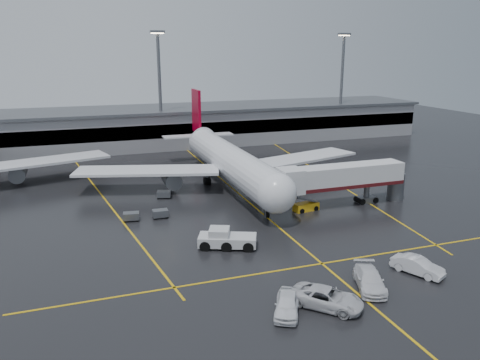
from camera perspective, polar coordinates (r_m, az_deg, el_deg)
name	(u,v)px	position (r m, az deg, el deg)	size (l,w,h in m)	color
ground	(248,202)	(68.94, 1.02, -2.65)	(220.00, 220.00, 0.00)	black
apron_line_centre	(248,202)	(68.94, 1.02, -2.64)	(0.25, 90.00, 0.02)	gold
apron_line_stop	(322,264)	(50.32, 9.87, -9.92)	(60.00, 0.25, 0.02)	gold
apron_line_left	(102,196)	(74.63, -16.32, -1.86)	(0.25, 70.00, 0.02)	gold
apron_line_right	(324,175)	(85.02, 10.10, 0.61)	(0.25, 70.00, 0.02)	gold
terminal	(178,125)	(113.04, -7.48, 6.59)	(122.00, 19.00, 8.60)	gray
light_mast_mid	(160,84)	(105.22, -9.70, 11.42)	(3.00, 1.20, 25.45)	#595B60
light_mast_right	(342,80)	(121.24, 12.21, 11.79)	(3.00, 1.20, 25.45)	#595B60
main_airliner	(228,160)	(76.67, -1.48, 2.47)	(48.80, 45.60, 14.10)	silver
jet_bridge	(343,179)	(67.69, 12.29, 0.12)	(19.90, 3.40, 6.05)	silver
pushback_tractor	(226,239)	(53.18, -1.73, -7.20)	(6.92, 4.85, 2.30)	#BCBCBE
belt_loader	(306,207)	(65.73, 7.99, -3.20)	(3.74, 2.14, 2.24)	#ECAB14
service_van_a	(327,298)	(42.24, 10.46, -13.86)	(2.88, 6.24, 1.73)	silver
service_van_b	(370,280)	(46.19, 15.40, -11.54)	(2.35, 5.78, 1.68)	silver
service_van_c	(417,266)	(50.35, 20.67, -9.68)	(1.78, 5.10, 1.68)	silver
service_van_d	(287,304)	(40.96, 5.72, -14.70)	(1.99, 4.94, 1.68)	white
baggage_cart_a	(160,213)	(63.11, -9.61, -4.00)	(2.03, 1.34, 1.12)	#595B60
baggage_cart_b	(131,216)	(62.80, -13.02, -4.28)	(2.17, 1.57, 1.12)	#595B60
baggage_cart_c	(164,194)	(71.39, -9.19, -1.69)	(2.29, 1.81, 1.12)	#595B60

